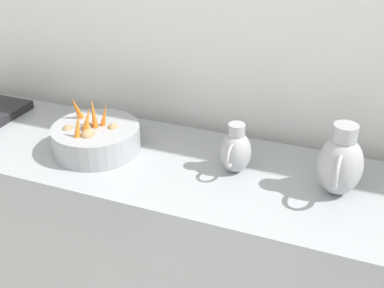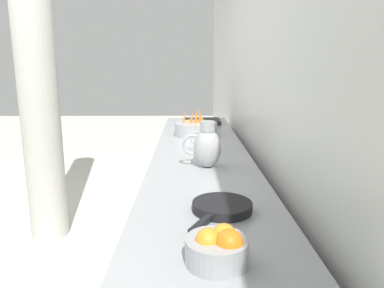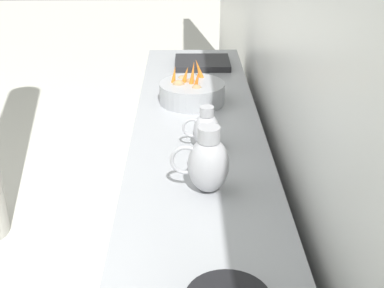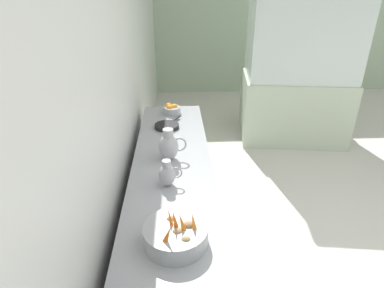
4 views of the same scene
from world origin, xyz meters
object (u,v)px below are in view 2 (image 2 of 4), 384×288
(metal_pitcher_tall, at_px, (207,147))
(orange_bowl, at_px, (218,247))
(skillet_on_counter, at_px, (222,207))
(support_column, at_px, (35,61))
(vegetable_colander, at_px, (196,129))
(metal_pitcher_short, at_px, (205,139))

(metal_pitcher_tall, bearing_deg, orange_bowl, 89.06)
(orange_bowl, height_order, metal_pitcher_tall, metal_pitcher_tall)
(skillet_on_counter, distance_m, support_column, 2.24)
(vegetable_colander, xyz_separation_m, orange_bowl, (-0.03, 1.89, -0.01))
(vegetable_colander, height_order, metal_pitcher_short, vegetable_colander)
(metal_pitcher_tall, bearing_deg, support_column, -38.96)
(orange_bowl, relative_size, metal_pitcher_tall, 0.71)
(vegetable_colander, xyz_separation_m, skillet_on_counter, (-0.07, 1.52, -0.04))
(skillet_on_counter, bearing_deg, orange_bowl, 83.38)
(vegetable_colander, xyz_separation_m, support_column, (1.29, -0.17, 0.52))
(metal_pitcher_tall, relative_size, metal_pitcher_short, 1.35)
(metal_pitcher_short, bearing_deg, vegetable_colander, -84.58)
(vegetable_colander, height_order, metal_pitcher_tall, metal_pitcher_tall)
(vegetable_colander, bearing_deg, metal_pitcher_short, 95.42)
(skillet_on_counter, bearing_deg, support_column, -51.23)
(orange_bowl, relative_size, metal_pitcher_short, 0.95)
(support_column, bearing_deg, skillet_on_counter, 128.77)
(metal_pitcher_tall, height_order, metal_pitcher_short, metal_pitcher_tall)
(metal_pitcher_short, height_order, skillet_on_counter, metal_pitcher_short)
(support_column, bearing_deg, orange_bowl, 122.60)
(metal_pitcher_short, bearing_deg, skillet_on_counter, 91.08)
(orange_bowl, xyz_separation_m, metal_pitcher_short, (-0.02, -1.34, 0.04))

